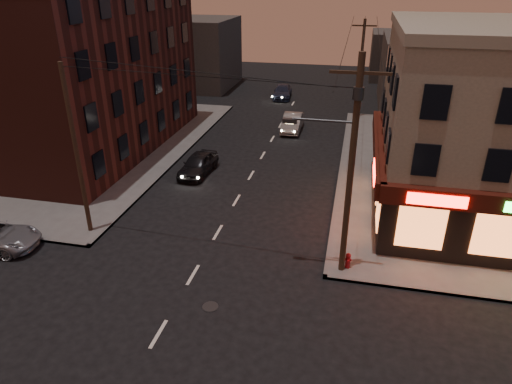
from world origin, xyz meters
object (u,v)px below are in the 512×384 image
(sedan_far, at_px, (282,92))
(fire_hydrant, at_px, (348,260))
(sedan_near, at_px, (198,164))
(sedan_mid, at_px, (292,122))

(sedan_far, relative_size, fire_hydrant, 6.06)
(sedan_near, height_order, sedan_far, sedan_near)
(sedan_near, xyz_separation_m, sedan_mid, (5.00, 11.18, 0.02))
(sedan_near, relative_size, sedan_mid, 0.95)
(sedan_near, bearing_deg, sedan_mid, 70.06)
(sedan_near, relative_size, sedan_far, 0.91)
(fire_hydrant, bearing_deg, sedan_far, 104.98)
(sedan_mid, xyz_separation_m, fire_hydrant, (5.76, -20.65, -0.18))
(sedan_mid, height_order, sedan_far, sedan_mid)
(sedan_far, xyz_separation_m, fire_hydrant, (8.64, -32.29, -0.11))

